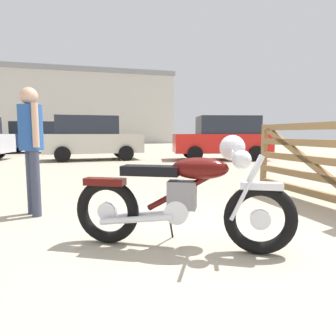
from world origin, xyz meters
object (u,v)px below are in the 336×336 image
(bystander, at_px, (31,138))
(silver_sedan_mid, at_px, (43,136))
(red_hatchback_near, at_px, (223,137))
(blue_hatchback_right, at_px, (91,138))
(timber_gate, at_px, (321,158))
(vintage_motorcycle, at_px, (186,196))

(bystander, distance_m, silver_sedan_mid, 14.39)
(red_hatchback_near, distance_m, silver_sedan_mid, 10.50)
(blue_hatchback_right, bearing_deg, silver_sedan_mid, 112.03)
(timber_gate, bearing_deg, blue_hatchback_right, 18.55)
(timber_gate, xyz_separation_m, red_hatchback_near, (1.50, 7.89, 0.21))
(silver_sedan_mid, bearing_deg, vintage_motorcycle, 106.75)
(timber_gate, bearing_deg, red_hatchback_near, -15.74)
(timber_gate, bearing_deg, vintage_motorcycle, 113.68)
(red_hatchback_near, height_order, blue_hatchback_right, same)
(vintage_motorcycle, distance_m, bystander, 2.32)
(blue_hatchback_right, height_order, silver_sedan_mid, blue_hatchback_right)
(vintage_motorcycle, xyz_separation_m, silver_sedan_mid, (-4.39, 15.63, 0.45))
(vintage_motorcycle, bearing_deg, blue_hatchback_right, 120.22)
(timber_gate, bearing_deg, bystander, 82.54)
(vintage_motorcycle, bearing_deg, bystander, 160.59)
(red_hatchback_near, bearing_deg, vintage_motorcycle, 74.28)
(red_hatchback_near, bearing_deg, silver_sedan_mid, -30.35)
(timber_gate, distance_m, bystander, 4.12)
(blue_hatchback_right, bearing_deg, bystander, -98.18)
(vintage_motorcycle, xyz_separation_m, bystander, (-1.69, 1.50, 0.53))
(red_hatchback_near, bearing_deg, bystander, 61.32)
(vintage_motorcycle, distance_m, silver_sedan_mid, 16.24)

